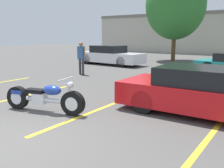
{
  "coord_description": "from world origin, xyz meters",
  "views": [
    {
      "loc": [
        4.15,
        -2.5,
        2.0
      ],
      "look_at": [
        0.63,
        2.54,
        0.8
      ],
      "focal_mm": 40.0,
      "sensor_mm": 36.0,
      "label": 1
    }
  ],
  "objects_px": {
    "tree_background": "(175,5)",
    "show_car_hood_open": "(206,92)",
    "parked_car_left_row": "(110,56)",
    "spectator_by_show_car": "(81,55)",
    "motorcycle": "(44,98)"
  },
  "relations": [
    {
      "from": "tree_background",
      "to": "show_car_hood_open",
      "type": "relative_size",
      "value": 1.57
    },
    {
      "from": "tree_background",
      "to": "parked_car_left_row",
      "type": "xyz_separation_m",
      "value": [
        -2.63,
        -4.93,
        -3.63
      ]
    },
    {
      "from": "tree_background",
      "to": "spectator_by_show_car",
      "type": "xyz_separation_m",
      "value": [
        -1.27,
        -9.38,
        -3.26
      ]
    },
    {
      "from": "tree_background",
      "to": "spectator_by_show_car",
      "type": "distance_m",
      "value": 10.01
    },
    {
      "from": "motorcycle",
      "to": "parked_car_left_row",
      "type": "relative_size",
      "value": 0.47
    },
    {
      "from": "tree_background",
      "to": "spectator_by_show_car",
      "type": "height_order",
      "value": "tree_background"
    },
    {
      "from": "show_car_hood_open",
      "to": "parked_car_left_row",
      "type": "relative_size",
      "value": 0.9
    },
    {
      "from": "motorcycle",
      "to": "spectator_by_show_car",
      "type": "distance_m",
      "value": 6.48
    },
    {
      "from": "tree_background",
      "to": "motorcycle",
      "type": "relative_size",
      "value": 2.98
    },
    {
      "from": "tree_background",
      "to": "show_car_hood_open",
      "type": "bearing_deg",
      "value": -65.29
    },
    {
      "from": "motorcycle",
      "to": "show_car_hood_open",
      "type": "xyz_separation_m",
      "value": [
        3.53,
        2.23,
        0.2
      ]
    },
    {
      "from": "tree_background",
      "to": "motorcycle",
      "type": "distance_m",
      "value": 15.44
    },
    {
      "from": "show_car_hood_open",
      "to": "parked_car_left_row",
      "type": "height_order",
      "value": "show_car_hood_open"
    },
    {
      "from": "show_car_hood_open",
      "to": "parked_car_left_row",
      "type": "bearing_deg",
      "value": 136.18
    },
    {
      "from": "parked_car_left_row",
      "to": "motorcycle",
      "type": "bearing_deg",
      "value": -60.14
    }
  ]
}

